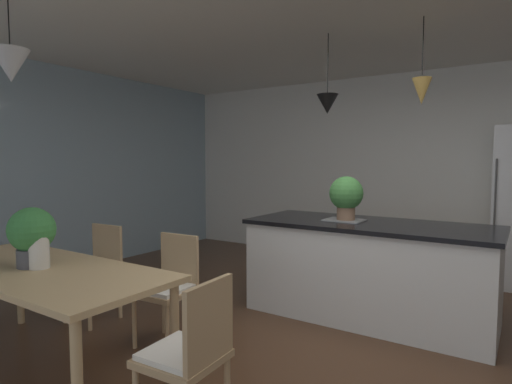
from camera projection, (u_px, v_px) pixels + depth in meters
ground_plane at (346, 364)px, 3.08m from camera, size 10.00×8.40×0.04m
wall_back_kitchen at (436, 170)px, 5.70m from camera, size 10.00×0.12×2.70m
window_wall_left_glazing at (37, 171)px, 5.20m from camera, size 0.06×8.40×2.70m
dining_table at (39, 276)px, 2.95m from camera, size 2.08×0.87×0.73m
chair_far_right at (169, 285)px, 3.38m from camera, size 0.42×0.42×0.87m
chair_far_left at (96, 269)px, 3.89m from camera, size 0.42×0.42×0.87m
chair_kitchen_end at (190, 352)px, 2.19m from camera, size 0.42×0.42×0.87m
kitchen_island at (368, 269)px, 3.94m from camera, size 2.23×0.95×0.91m
pendant_over_table at (11, 65)px, 2.78m from camera, size 0.24×0.24×0.70m
pendant_over_island_main at (327, 104)px, 4.06m from camera, size 0.21×0.21×0.77m
pendant_over_island_aux at (422, 91)px, 3.58m from camera, size 0.16×0.16×0.74m
potted_plant_on_island at (346, 195)px, 4.02m from camera, size 0.32×0.32×0.43m
potted_plant_on_table at (32, 234)px, 2.94m from camera, size 0.32×0.32×0.42m
vase_on_dining_table at (39, 252)px, 2.90m from camera, size 0.14×0.14×0.22m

